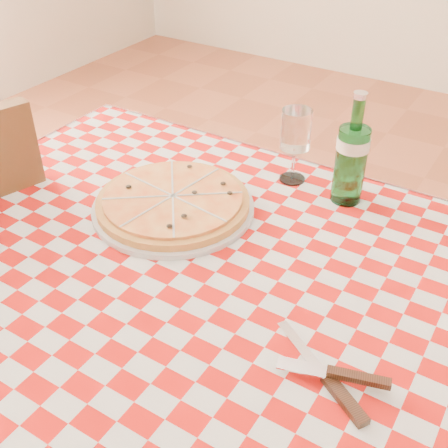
% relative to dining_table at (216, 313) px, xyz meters
% --- Properties ---
extents(dining_table, '(1.20, 0.80, 0.75)m').
position_rel_dining_table_xyz_m(dining_table, '(0.00, 0.00, 0.00)').
color(dining_table, brown).
rests_on(dining_table, ground).
extents(tablecloth, '(1.30, 0.90, 0.01)m').
position_rel_dining_table_xyz_m(tablecloth, '(0.00, 0.00, 0.09)').
color(tablecloth, '#B20F0B').
rests_on(tablecloth, dining_table).
extents(pizza_plate, '(0.37, 0.37, 0.04)m').
position_rel_dining_table_xyz_m(pizza_plate, '(-0.18, 0.12, 0.12)').
color(pizza_plate, '#BD7D3F').
rests_on(pizza_plate, tablecloth).
extents(water_bottle, '(0.07, 0.07, 0.24)m').
position_rel_dining_table_xyz_m(water_bottle, '(0.10, 0.34, 0.22)').
color(water_bottle, '#186123').
rests_on(water_bottle, tablecloth).
extents(wine_glass, '(0.07, 0.07, 0.16)m').
position_rel_dining_table_xyz_m(wine_glass, '(-0.03, 0.36, 0.18)').
color(wine_glass, white).
rests_on(wine_glass, tablecloth).
extents(cutlery, '(0.24, 0.20, 0.02)m').
position_rel_dining_table_xyz_m(cutlery, '(0.26, -0.11, 0.11)').
color(cutlery, silver).
rests_on(cutlery, tablecloth).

